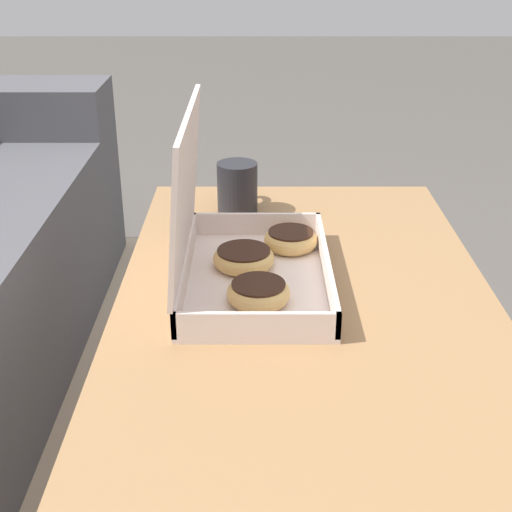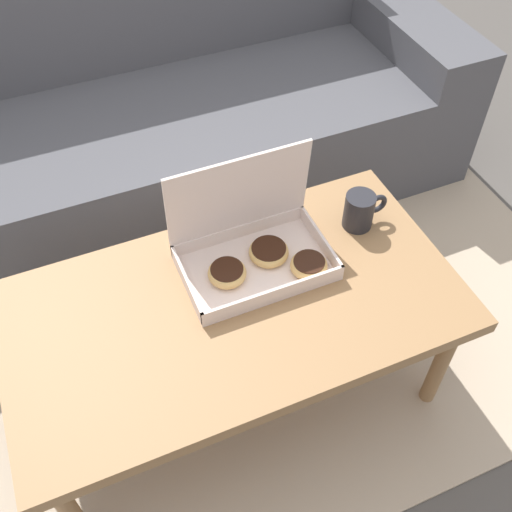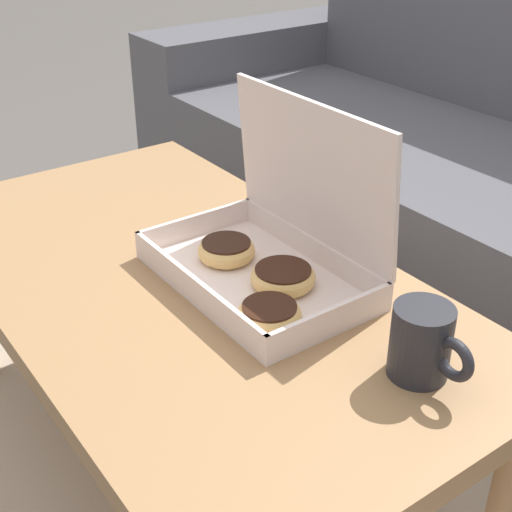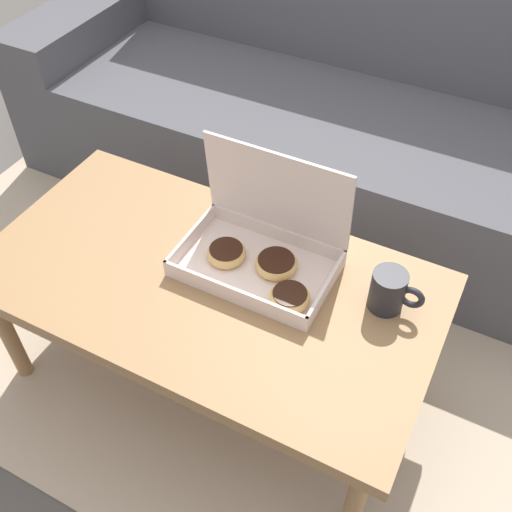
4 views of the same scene
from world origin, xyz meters
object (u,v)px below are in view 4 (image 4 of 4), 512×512
Objects in this scene: couch at (346,126)px; pastry_box at (264,251)px; coffee_mug at (389,291)px; coffee_table at (208,289)px.

couch reaches higher than pastry_box.
coffee_mug is (0.42, -0.86, 0.19)m from couch.
couch reaches higher than coffee_mug.
pastry_box reaches higher than coffee_table.
coffee_mug is at bearing 15.90° from coffee_table.
couch is at bearing 96.93° from pastry_box.
coffee_mug is (0.42, 0.12, 0.10)m from coffee_table.
couch is 0.98m from coffee_mug.
coffee_table is at bearing -164.10° from coffee_mug.
coffee_mug is at bearing -63.89° from couch.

